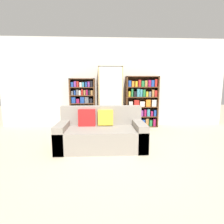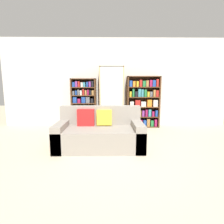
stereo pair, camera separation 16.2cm
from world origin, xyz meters
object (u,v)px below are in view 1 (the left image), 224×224
at_px(bookshelf_right, 142,103).
at_px(display_cabinet, 110,98).
at_px(bookshelf_left, 83,104).
at_px(wine_bottle, 133,128).
at_px(couch, 101,133).

bearing_deg(bookshelf_right, display_cabinet, -179.04).
height_order(bookshelf_left, display_cabinet, display_cabinet).
bearing_deg(wine_bottle, couch, -130.01).
relative_size(bookshelf_left, wine_bottle, 4.44).
height_order(couch, bookshelf_left, bookshelf_left).
distance_m(couch, bookshelf_left, 1.91).
relative_size(bookshelf_right, wine_bottle, 4.65).
bearing_deg(wine_bottle, bookshelf_right, 62.50).
bearing_deg(wine_bottle, display_cabinet, 126.63).
bearing_deg(display_cabinet, bookshelf_left, 178.92).
xyz_separation_m(bookshelf_left, bookshelf_right, (1.81, 0.00, 0.03)).
relative_size(couch, wine_bottle, 5.28).
distance_m(bookshelf_left, bookshelf_right, 1.81).
distance_m(bookshelf_left, display_cabinet, 0.86).
distance_m(couch, wine_bottle, 1.31).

